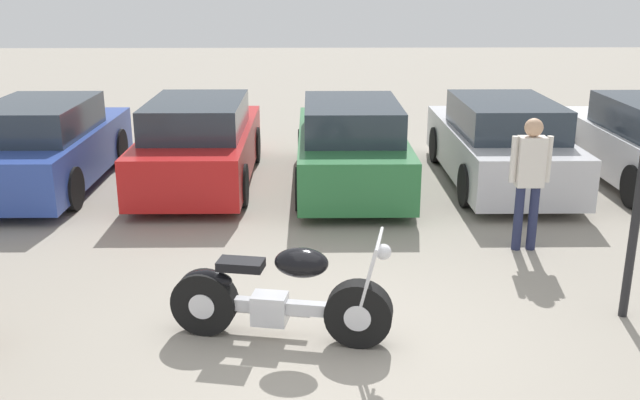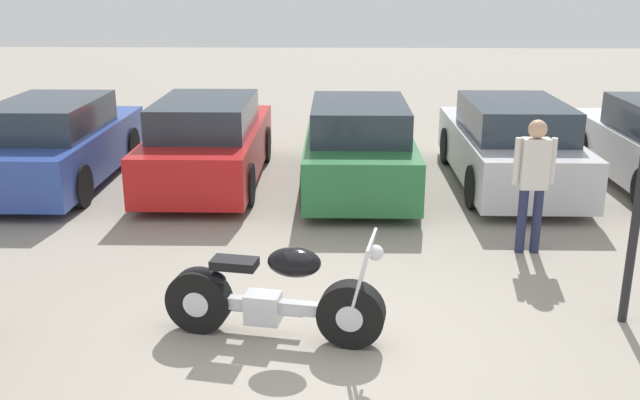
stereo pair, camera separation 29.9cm
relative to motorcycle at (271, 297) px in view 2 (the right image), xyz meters
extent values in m
plane|color=gray|center=(0.61, -0.13, -0.43)|extent=(60.00, 60.00, 0.00)
cylinder|color=black|center=(0.77, -0.14, -0.11)|extent=(0.67, 0.31, 0.65)
cylinder|color=silver|center=(0.77, -0.14, -0.11)|extent=(0.29, 0.26, 0.26)
cylinder|color=black|center=(-0.73, 0.13, -0.11)|extent=(0.67, 0.31, 0.65)
cylinder|color=silver|center=(-0.73, 0.13, -0.11)|extent=(0.29, 0.26, 0.26)
cube|color=silver|center=(0.02, -0.01, -0.09)|extent=(1.17, 0.32, 0.12)
cube|color=silver|center=(-0.09, 0.01, -0.12)|extent=(0.38, 0.30, 0.30)
ellipsoid|color=black|center=(0.23, -0.04, 0.38)|extent=(0.57, 0.42, 0.28)
cube|color=black|center=(-0.36, 0.06, 0.32)|extent=(0.48, 0.31, 0.09)
ellipsoid|color=black|center=(-0.68, 0.12, 0.14)|extent=(0.51, 0.28, 0.20)
cylinder|color=silver|center=(0.84, -0.25, 0.28)|extent=(0.22, 0.07, 0.78)
cylinder|color=silver|center=(0.88, -0.07, 0.28)|extent=(0.22, 0.07, 0.78)
cylinder|color=silver|center=(0.95, -0.17, 0.66)|extent=(0.14, 0.62, 0.03)
sphere|color=silver|center=(0.99, -0.18, 0.54)|extent=(0.15, 0.15, 0.15)
cylinder|color=silver|center=(-0.27, 0.19, -0.22)|extent=(1.16, 0.29, 0.08)
cube|color=#2D479E|center=(-4.10, 5.46, 0.12)|extent=(1.72, 4.47, 0.77)
cube|color=#28333D|center=(-4.10, 5.19, 0.77)|extent=(1.52, 2.33, 0.53)
cylinder|color=black|center=(-4.90, 6.85, -0.10)|extent=(0.20, 0.67, 0.67)
cylinder|color=black|center=(-3.30, 6.85, -0.10)|extent=(0.20, 0.67, 0.67)
cylinder|color=black|center=(-3.30, 4.07, -0.10)|extent=(0.20, 0.67, 0.67)
cube|color=red|center=(-1.56, 5.60, 0.12)|extent=(1.72, 4.47, 0.77)
cube|color=#28333D|center=(-1.56, 5.34, 0.77)|extent=(1.52, 2.33, 0.53)
cylinder|color=black|center=(-2.36, 6.99, -0.10)|extent=(0.20, 0.67, 0.67)
cylinder|color=black|center=(-0.75, 6.99, -0.10)|extent=(0.20, 0.67, 0.67)
cylinder|color=black|center=(-2.36, 4.22, -0.10)|extent=(0.20, 0.67, 0.67)
cylinder|color=black|center=(-0.75, 4.22, -0.10)|extent=(0.20, 0.67, 0.67)
cube|color=#286B38|center=(0.99, 5.39, 0.12)|extent=(1.72, 4.47, 0.77)
cube|color=#28333D|center=(0.99, 5.12, 0.77)|extent=(1.52, 2.33, 0.53)
cylinder|color=black|center=(0.19, 6.78, -0.10)|extent=(0.20, 0.67, 0.67)
cylinder|color=black|center=(1.79, 6.78, -0.10)|extent=(0.20, 0.67, 0.67)
cylinder|color=black|center=(0.19, 4.01, -0.10)|extent=(0.20, 0.67, 0.67)
cylinder|color=black|center=(1.79, 4.01, -0.10)|extent=(0.20, 0.67, 0.67)
cube|color=#BCBCC1|center=(3.54, 5.54, 0.12)|extent=(1.72, 4.47, 0.77)
cube|color=#28333D|center=(3.54, 5.28, 0.77)|extent=(1.52, 2.33, 0.53)
cylinder|color=black|center=(2.74, 6.93, -0.10)|extent=(0.20, 0.67, 0.67)
cylinder|color=black|center=(4.34, 6.93, -0.10)|extent=(0.20, 0.67, 0.67)
cylinder|color=black|center=(2.74, 4.16, -0.10)|extent=(0.20, 0.67, 0.67)
cylinder|color=black|center=(4.34, 4.16, -0.10)|extent=(0.20, 0.67, 0.67)
cylinder|color=black|center=(5.28, 6.84, -0.10)|extent=(0.20, 0.67, 0.67)
cylinder|color=#232847|center=(2.99, 2.34, 0.00)|extent=(0.12, 0.12, 0.86)
cylinder|color=#232847|center=(3.18, 2.34, 0.00)|extent=(0.12, 0.12, 0.86)
cube|color=silver|center=(3.09, 2.34, 0.75)|extent=(0.34, 0.20, 0.64)
cylinder|color=silver|center=(2.87, 2.34, 0.78)|extent=(0.08, 0.08, 0.59)
cylinder|color=silver|center=(3.31, 2.34, 0.78)|extent=(0.08, 0.08, 0.59)
sphere|color=tan|center=(3.09, 2.34, 1.18)|extent=(0.23, 0.23, 0.23)
camera|label=1|loc=(0.32, -6.29, 2.97)|focal=40.00mm
camera|label=2|loc=(0.61, -6.29, 2.97)|focal=40.00mm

